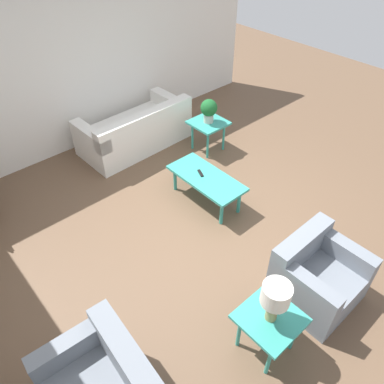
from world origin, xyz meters
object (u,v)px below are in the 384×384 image
at_px(side_table_plant, 208,126).
at_px(side_table_lamp, 269,322).
at_px(armchair, 316,276).
at_px(sofa, 136,131).
at_px(table_lamp, 275,297).
at_px(coffee_table, 206,180).
at_px(potted_plant, 209,109).

height_order(side_table_plant, side_table_lamp, same).
distance_m(armchair, side_table_plant, 3.20).
height_order(sofa, armchair, armchair).
xyz_separation_m(armchair, side_table_lamp, (-0.05, 0.90, 0.15)).
distance_m(armchair, table_lamp, 1.06).
relative_size(sofa, table_lamp, 4.01).
relative_size(side_table_plant, side_table_lamp, 1.00).
distance_m(coffee_table, side_table_plant, 1.37).
bearing_deg(potted_plant, side_table_plant, -135.00).
bearing_deg(potted_plant, coffee_table, 135.17).
distance_m(sofa, side_table_plant, 1.27).
xyz_separation_m(side_table_lamp, potted_plant, (3.03, -2.08, 0.31)).
distance_m(sofa, table_lamp, 4.16).
xyz_separation_m(coffee_table, potted_plant, (0.97, -0.97, 0.39)).
xyz_separation_m(armchair, table_lamp, (-0.05, 0.90, 0.56)).
bearing_deg(side_table_plant, armchair, 158.46).
height_order(armchair, table_lamp, table_lamp).
bearing_deg(side_table_plant, coffee_table, 135.17).
xyz_separation_m(side_table_lamp, table_lamp, (0.00, 0.00, 0.41)).
distance_m(side_table_plant, side_table_lamp, 3.67).
xyz_separation_m(side_table_plant, table_lamp, (-3.03, 2.08, 0.41)).
xyz_separation_m(sofa, side_table_lamp, (-3.94, 1.21, 0.17)).
distance_m(armchair, coffee_table, 2.02).
bearing_deg(coffee_table, potted_plant, -44.83).
relative_size(side_table_plant, table_lamp, 1.18).
bearing_deg(coffee_table, sofa, -2.89).
bearing_deg(table_lamp, side_table_plant, -34.49).
distance_m(side_table_lamp, table_lamp, 0.41).
bearing_deg(table_lamp, armchair, -86.84).
relative_size(armchair, potted_plant, 2.16).
relative_size(sofa, side_table_lamp, 3.40).
relative_size(side_table_lamp, potted_plant, 1.40).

